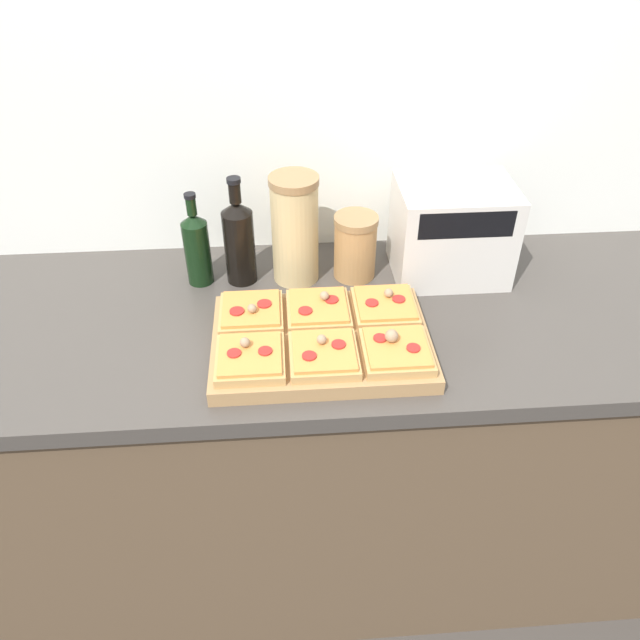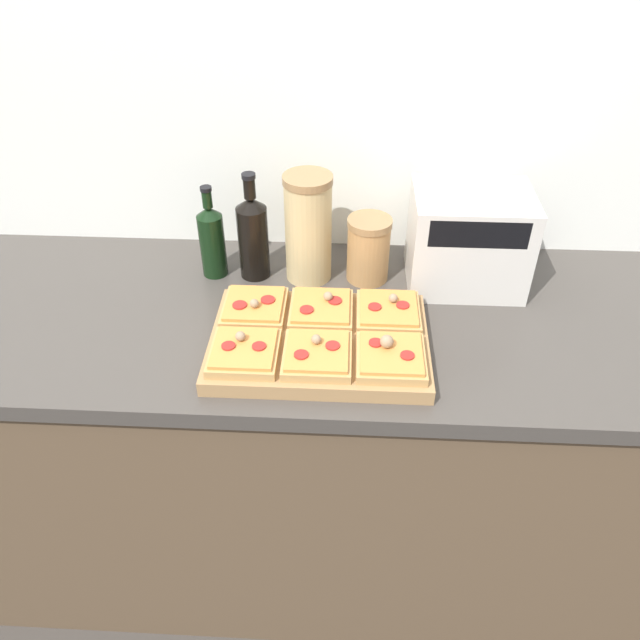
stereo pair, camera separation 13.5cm
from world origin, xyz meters
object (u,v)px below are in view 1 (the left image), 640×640
(wine_bottle, at_px, (239,240))
(toaster_oven, at_px, (452,230))
(olive_oil_bottle, at_px, (197,247))
(grain_jar_tall, at_px, (295,229))
(grain_jar_short, at_px, (355,246))
(cutting_board, at_px, (321,342))

(wine_bottle, xyz_separation_m, toaster_oven, (0.52, -0.00, 0.01))
(olive_oil_bottle, distance_m, toaster_oven, 0.63)
(olive_oil_bottle, xyz_separation_m, grain_jar_tall, (0.24, 0.00, 0.04))
(wine_bottle, height_order, toaster_oven, wine_bottle)
(grain_jar_short, bearing_deg, olive_oil_bottle, 180.00)
(wine_bottle, relative_size, grain_jar_tall, 1.01)
(olive_oil_bottle, xyz_separation_m, wine_bottle, (0.10, 0.00, 0.01))
(grain_jar_tall, distance_m, toaster_oven, 0.39)
(toaster_oven, bearing_deg, wine_bottle, 179.91)
(cutting_board, height_order, grain_jar_short, grain_jar_short)
(cutting_board, distance_m, wine_bottle, 0.35)
(cutting_board, xyz_separation_m, toaster_oven, (0.34, 0.28, 0.10))
(wine_bottle, bearing_deg, grain_jar_tall, 0.00)
(grain_jar_tall, bearing_deg, olive_oil_bottle, -180.00)
(olive_oil_bottle, height_order, toaster_oven, olive_oil_bottle)
(wine_bottle, bearing_deg, cutting_board, -57.87)
(wine_bottle, bearing_deg, toaster_oven, -0.09)
(cutting_board, height_order, wine_bottle, wine_bottle)
(wine_bottle, bearing_deg, olive_oil_bottle, 180.00)
(olive_oil_bottle, relative_size, toaster_oven, 0.80)
(cutting_board, height_order, olive_oil_bottle, olive_oil_bottle)
(grain_jar_tall, relative_size, toaster_oven, 0.91)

